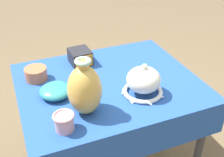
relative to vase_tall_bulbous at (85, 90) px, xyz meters
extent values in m
cylinder|color=#38383D|center=(0.62, -0.13, -0.51)|extent=(0.04, 0.04, 0.69)
cylinder|color=#38383D|center=(-0.23, 0.54, -0.51)|extent=(0.04, 0.04, 0.69)
cylinder|color=#38383D|center=(0.62, 0.54, -0.51)|extent=(0.04, 0.04, 0.69)
cube|color=#38383D|center=(0.19, 0.20, -0.14)|extent=(0.95, 0.77, 0.03)
cube|color=#234C9E|center=(0.19, 0.20, -0.13)|extent=(0.97, 0.79, 0.01)
cube|color=#234C9E|center=(0.19, -0.19, -0.22)|extent=(0.97, 0.01, 0.19)
ellipsoid|color=gold|center=(0.00, 0.00, 0.00)|extent=(0.16, 0.16, 0.24)
cylinder|color=gold|center=(0.00, 0.00, 0.13)|extent=(0.04, 0.04, 0.03)
torus|color=#A8CCB7|center=(0.00, 0.00, 0.14)|extent=(0.07, 0.07, 0.02)
torus|color=white|center=(0.31, 0.03, -0.11)|extent=(0.20, 0.20, 0.02)
ellipsoid|color=white|center=(0.31, 0.03, -0.04)|extent=(0.17, 0.17, 0.13)
sphere|color=white|center=(0.31, 0.03, 0.03)|extent=(0.03, 0.03, 0.03)
cone|color=white|center=(0.42, 0.03, -0.11)|extent=(0.01, 0.04, 0.03)
cone|color=white|center=(0.38, 0.11, -0.11)|extent=(0.04, 0.04, 0.03)
cone|color=white|center=(0.29, 0.13, -0.11)|extent=(0.04, 0.02, 0.03)
cone|color=white|center=(0.22, 0.08, -0.11)|extent=(0.03, 0.04, 0.03)
cone|color=white|center=(0.22, -0.01, -0.11)|extent=(0.03, 0.04, 0.03)
cone|color=white|center=(0.29, -0.07, -0.11)|extent=(0.04, 0.02, 0.03)
cone|color=white|center=(0.38, -0.05, -0.11)|extent=(0.04, 0.04, 0.03)
cube|color=#232328|center=(0.11, 0.46, -0.08)|extent=(0.13, 0.14, 0.09)
cube|color=orange|center=(0.11, 0.39, -0.08)|extent=(0.11, 0.01, 0.07)
ellipsoid|color=teal|center=(-0.10, 0.18, -0.09)|extent=(0.16, 0.16, 0.06)
cylinder|color=#BC6642|center=(-0.17, 0.37, -0.09)|extent=(0.12, 0.12, 0.07)
cylinder|color=#D19399|center=(-0.12, -0.08, -0.09)|extent=(0.08, 0.08, 0.08)
torus|color=#D19399|center=(-0.12, -0.08, -0.05)|extent=(0.09, 0.09, 0.01)
camera|label=1|loc=(-0.27, -1.00, 0.71)|focal=45.00mm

